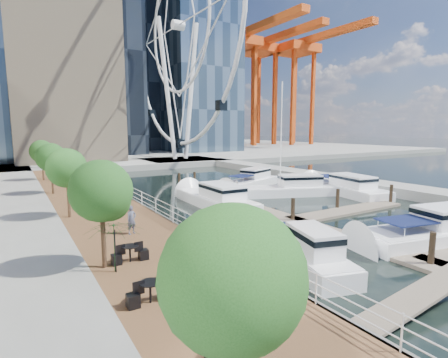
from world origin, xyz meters
TOP-DOWN VIEW (x-y plane):
  - ground at (0.00, 0.00)m, footprint 520.00×520.00m
  - boardwalk at (-9.00, 15.00)m, footprint 6.00×60.00m
  - seawall at (-6.00, 15.00)m, footprint 0.25×60.00m
  - land_far at (0.00, 102.00)m, footprint 200.00×114.00m
  - breakwater at (20.00, 20.00)m, footprint 4.00×60.00m
  - pier at (14.00, 52.00)m, footprint 14.00×12.00m
  - railing at (-6.10, 15.00)m, footprint 0.10×60.00m
  - floating_docks at (7.97, 9.98)m, footprint 16.00×34.00m
  - ferris_wheel at (14.00, 52.00)m, footprint 5.80×45.60m
  - port_cranes at (67.67, 95.67)m, footprint 40.00×52.00m
  - street_trees at (-11.40, 14.00)m, footprint 2.60×42.60m
  - cafe_tables at (-10.40, -2.00)m, footprint 2.50×13.70m
  - yacht_foreground at (7.20, 0.00)m, footprint 11.75×5.31m
  - pedestrian_near at (-8.98, 8.09)m, footprint 0.70×0.58m
  - pedestrian_mid at (-7.74, 19.10)m, footprint 0.84×0.91m
  - pedestrian_far at (-9.95, 33.49)m, footprint 1.15×0.71m
  - moored_yachts at (8.95, 14.01)m, footprint 22.55×35.30m
  - cafe_seating at (-10.75, -4.82)m, footprint 3.56×16.76m

SIDE VIEW (x-z plane):
  - ground at x=0.00m, z-range 0.00..0.00m
  - yacht_foreground at x=7.20m, z-range -1.07..1.07m
  - moored_yachts at x=8.95m, z-range -5.75..5.75m
  - floating_docks at x=7.97m, z-range -0.81..1.79m
  - boardwalk at x=-9.00m, z-range 0.00..1.00m
  - seawall at x=-6.00m, z-range 0.00..1.00m
  - land_far at x=0.00m, z-range 0.00..1.00m
  - breakwater at x=20.00m, z-range 0.00..1.00m
  - pier at x=14.00m, z-range 0.00..1.00m
  - cafe_tables at x=-10.40m, z-range 1.00..1.74m
  - railing at x=-6.10m, z-range 1.00..2.05m
  - pedestrian_mid at x=-7.74m, z-range 1.00..2.52m
  - pedestrian_near at x=-8.98m, z-range 1.00..2.62m
  - pedestrian_far at x=-9.95m, z-range 1.00..2.82m
  - cafe_seating at x=-10.75m, z-range 0.97..3.29m
  - street_trees at x=-11.40m, z-range 1.99..6.59m
  - port_cranes at x=67.67m, z-range 1.00..39.00m
  - ferris_wheel at x=14.00m, z-range 2.02..49.82m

